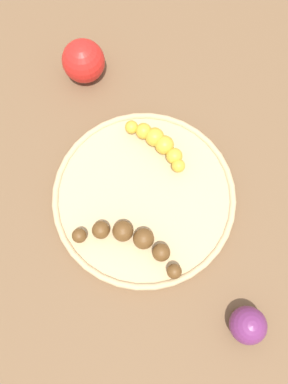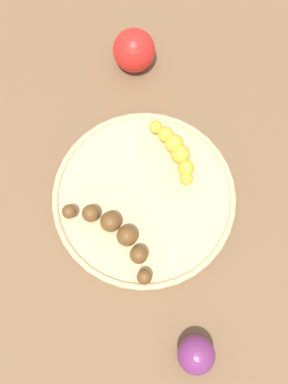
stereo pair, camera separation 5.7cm
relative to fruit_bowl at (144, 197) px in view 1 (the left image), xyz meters
The scene contains 6 objects.
ground_plane 0.01m from the fruit_bowl, ahead, with size 2.40×2.40×0.00m, color brown.
fruit_bowl is the anchor object (origin of this frame).
banana_spotted 0.09m from the fruit_bowl, 156.78° to the right, with size 0.04×0.12×0.03m.
banana_overripe 0.08m from the fruit_bowl, 23.83° to the left, with size 0.08×0.16×0.03m.
apple_red 0.25m from the fruit_bowl, 117.87° to the right, with size 0.07×0.07×0.07m, color red.
plum_purple 0.24m from the fruit_bowl, 75.60° to the left, with size 0.05×0.05×0.05m, color #662659.
Camera 1 is at (0.13, 0.10, 0.59)m, focal length 36.08 mm.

